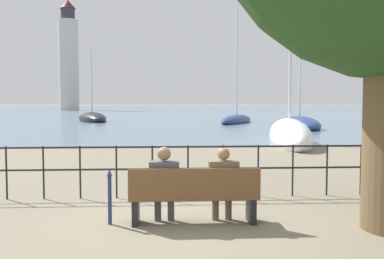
# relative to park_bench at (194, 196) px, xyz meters

# --- Properties ---
(ground_plane) EXTENTS (1000.00, 1000.00, 0.00)m
(ground_plane) POSITION_rel_park_bench_xyz_m (0.00, 0.07, -0.44)
(ground_plane) COLOR #7A705B
(harbor_water) EXTENTS (600.00, 300.00, 0.01)m
(harbor_water) POSITION_rel_park_bench_xyz_m (0.00, 161.79, -0.44)
(harbor_water) COLOR slate
(harbor_water) RESTS_ON ground_plane
(park_bench) EXTENTS (2.03, 0.45, 0.90)m
(park_bench) POSITION_rel_park_bench_xyz_m (0.00, 0.00, 0.00)
(park_bench) COLOR brown
(park_bench) RESTS_ON ground_plane
(seated_person_left) EXTENTS (0.47, 0.35, 1.22)m
(seated_person_left) POSITION_rel_park_bench_xyz_m (-0.47, 0.08, 0.23)
(seated_person_left) COLOR #4C4C51
(seated_person_left) RESTS_ON ground_plane
(seated_person_right) EXTENTS (0.47, 0.35, 1.20)m
(seated_person_right) POSITION_rel_park_bench_xyz_m (0.47, 0.08, 0.22)
(seated_person_right) COLOR brown
(seated_person_right) RESTS_ON ground_plane
(promenade_railing) EXTENTS (11.46, 0.04, 1.05)m
(promenade_railing) POSITION_rel_park_bench_xyz_m (0.00, 1.93, 0.25)
(promenade_railing) COLOR black
(promenade_railing) RESTS_ON ground_plane
(closed_umbrella) EXTENTS (0.09, 0.09, 0.87)m
(closed_umbrella) POSITION_rel_park_bench_xyz_m (-1.32, 0.07, 0.04)
(closed_umbrella) COLOR navy
(closed_umbrella) RESTS_ON ground_plane
(sailboat_1) EXTENTS (5.10, 9.01, 7.91)m
(sailboat_1) POSITION_rel_park_bench_xyz_m (-8.18, 38.43, -0.15)
(sailboat_1) COLOR black
(sailboat_1) RESTS_ON ground_plane
(sailboat_2) EXTENTS (2.74, 7.12, 11.04)m
(sailboat_2) POSITION_rel_park_bench_xyz_m (9.43, 24.62, -0.13)
(sailboat_2) COLOR navy
(sailboat_2) RESTS_ON ground_plane
(sailboat_4) EXTENTS (5.02, 8.18, 11.47)m
(sailboat_4) POSITION_rel_park_bench_xyz_m (6.16, 33.39, -0.14)
(sailboat_4) COLOR navy
(sailboat_4) RESTS_ON ground_plane
(sailboat_5) EXTENTS (3.07, 8.34, 12.80)m
(sailboat_5) POSITION_rel_park_bench_xyz_m (5.30, 13.03, -0.05)
(sailboat_5) COLOR white
(sailboat_5) RESTS_ON ground_plane
(harbor_lighthouse) EXTENTS (4.96, 4.96, 27.91)m
(harbor_lighthouse) POSITION_rel_park_bench_xyz_m (-25.30, 104.58, 12.54)
(harbor_lighthouse) COLOR beige
(harbor_lighthouse) RESTS_ON ground_plane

